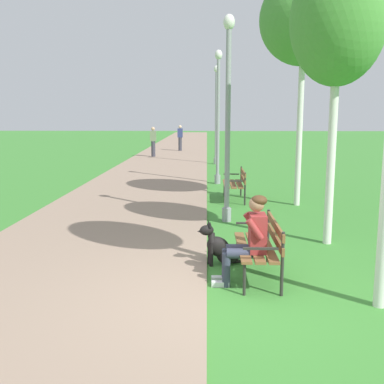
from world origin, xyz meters
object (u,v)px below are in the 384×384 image
dog_black (221,248)px  lamp_post_far (216,114)px  park_bench_mid (236,182)px  park_bench_near (262,243)px  pedestrian_further_distant (180,138)px  person_seated_on_near_bench (249,236)px  lamp_post_mid (218,116)px  lamp_post_near (228,118)px  birch_tree_third (304,20)px  pedestrian_distant (153,142)px  birch_tree_second (338,22)px

dog_black → lamp_post_far: bearing=89.2°
park_bench_mid → dog_black: park_bench_mid is taller
park_bench_near → lamp_post_far: size_ratio=0.33×
park_bench_mid → pedestrian_further_distant: size_ratio=0.91×
person_seated_on_near_bench → pedestrian_further_distant: 23.16m
park_bench_mid → lamp_post_mid: 3.50m
park_bench_near → lamp_post_near: 3.90m
birch_tree_third → pedestrian_further_distant: 18.23m
dog_black → pedestrian_further_distant: bearing=95.0°
dog_black → pedestrian_distant: bearing=99.9°
lamp_post_mid → pedestrian_distant: size_ratio=2.65×
park_bench_near → dog_black: size_ratio=1.83×
dog_black → pedestrian_further_distant: (-1.93, 22.20, 0.58)m
pedestrian_distant → pedestrian_further_distant: bearing=73.7°
park_bench_near → pedestrian_further_distant: pedestrian_further_distant is taller
birch_tree_third → birch_tree_second: bearing=-92.2°
lamp_post_far → park_bench_mid: bearing=-87.7°
park_bench_mid → lamp_post_near: lamp_post_near is taller
park_bench_near → dog_black: (-0.56, 0.55, -0.25)m
park_bench_mid → dog_black: (-0.57, -5.45, -0.25)m
pedestrian_distant → pedestrian_further_distant: same height
lamp_post_mid → birch_tree_second: 7.60m
dog_black → lamp_post_near: (0.21, 2.93, 1.98)m
person_seated_on_near_bench → pedestrian_distant: (-3.50, 18.86, 0.16)m
park_bench_near → park_bench_mid: (0.01, 6.01, 0.00)m
lamp_post_mid → dog_black: bearing=-90.9°
park_bench_near → birch_tree_third: birch_tree_third is taller
park_bench_mid → pedestrian_further_distant: bearing=98.5°
lamp_post_mid → pedestrian_distant: bearing=108.9°
lamp_post_mid → pedestrian_further_distant: (-2.06, 13.75, -1.42)m
lamp_post_near → lamp_post_far: (-0.01, 11.77, 0.10)m
birch_tree_third → dog_black: bearing=-113.6°
person_seated_on_near_bench → birch_tree_third: 7.08m
park_bench_near → park_bench_mid: bearing=89.9°
birch_tree_second → birch_tree_third: 3.64m
lamp_post_near → birch_tree_second: birch_tree_second is taller
park_bench_mid → lamp_post_near: 3.08m
birch_tree_second → pedestrian_distant: birch_tree_second is taller
lamp_post_mid → park_bench_near: bearing=-87.3°
park_bench_near → birch_tree_second: birch_tree_second is taller
person_seated_on_near_bench → lamp_post_mid: 9.43m
birch_tree_third → lamp_post_mid: bearing=118.4°
person_seated_on_near_bench → lamp_post_far: size_ratio=0.28×
person_seated_on_near_bench → birch_tree_second: birch_tree_second is taller
park_bench_near → lamp_post_mid: size_ratio=0.34×
birch_tree_third → pedestrian_distant: size_ratio=3.45×
park_bench_mid → birch_tree_third: birch_tree_third is taller
dog_black → lamp_post_far: lamp_post_far is taller
birch_tree_third → park_bench_near: bearing=-106.0°
park_bench_near → dog_black: park_bench_near is taller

